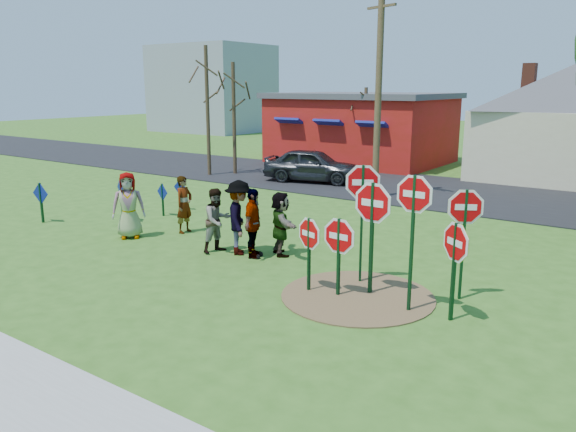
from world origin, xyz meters
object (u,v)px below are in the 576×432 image
object	(u,v)px
stop_sign_b	(362,194)
suv	(312,165)
stop_sign_c	(413,212)
utility_pole	(379,87)
stop_sign_a	(309,239)
person_b	(184,204)
person_a	(128,205)
stop_sign_d	(465,217)

from	to	relation	value
stop_sign_b	suv	bearing A→B (deg)	98.93
stop_sign_c	utility_pole	xyz separation A→B (m)	(-5.68, 9.88, 2.27)
stop_sign_a	person_b	size ratio (longest dim) A/B	1.01
person_a	utility_pole	distance (m)	10.47
stop_sign_c	person_a	world-z (taller)	stop_sign_c
person_a	utility_pole	bearing A→B (deg)	23.44
stop_sign_c	stop_sign_d	size ratio (longest dim) A/B	1.16
stop_sign_a	suv	bearing A→B (deg)	140.05
stop_sign_d	stop_sign_b	bearing A→B (deg)	157.60
stop_sign_c	person_a	xyz separation A→B (m)	(-8.81, 0.46, -1.04)
stop_sign_a	stop_sign_d	distance (m)	3.19
stop_sign_b	suv	xyz separation A→B (m)	(-8.09, 10.60, -1.24)
stop_sign_c	suv	world-z (taller)	stop_sign_c
stop_sign_a	stop_sign_b	distance (m)	1.56
stop_sign_d	stop_sign_a	bearing A→B (deg)	177.09
stop_sign_c	suv	xyz separation A→B (m)	(-9.66, 11.53, -1.21)
stop_sign_c	person_b	distance (m)	8.22
person_a	utility_pole	size ratio (longest dim) A/B	0.24
person_a	person_b	size ratio (longest dim) A/B	1.12
person_b	utility_pole	distance (m)	9.05
stop_sign_d	person_b	size ratio (longest dim) A/B	1.42
person_b	utility_pole	world-z (taller)	utility_pole
stop_sign_a	stop_sign_d	size ratio (longest dim) A/B	0.71
stop_sign_d	utility_pole	distance (m)	10.98
stop_sign_d	stop_sign_c	bearing A→B (deg)	-145.81
stop_sign_a	suv	xyz separation A→B (m)	(-7.46, 11.74, -0.37)
utility_pole	person_b	bearing A→B (deg)	-105.63
suv	stop_sign_c	bearing A→B (deg)	-154.29
stop_sign_a	utility_pole	distance (m)	11.11
stop_sign_d	person_a	xyz separation A→B (m)	(-9.40, -0.76, -0.79)
stop_sign_c	person_b	xyz separation A→B (m)	(-7.94, 1.81, -1.14)
stop_sign_a	person_b	bearing A→B (deg)	178.32
stop_sign_d	person_b	world-z (taller)	stop_sign_d
suv	utility_pole	bearing A→B (deg)	-126.79
person_a	stop_sign_a	bearing A→B (deg)	-53.88
stop_sign_a	stop_sign_d	xyz separation A→B (m)	(2.79, 1.42, 0.59)
stop_sign_b	person_b	size ratio (longest dim) A/B	1.63
person_a	person_b	world-z (taller)	person_a
stop_sign_c	stop_sign_b	bearing A→B (deg)	151.04
stop_sign_d	suv	size ratio (longest dim) A/B	0.56
stop_sign_a	suv	distance (m)	13.91
stop_sign_a	person_a	bearing A→B (deg)	-168.09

